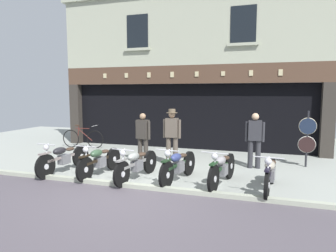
% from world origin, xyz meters
% --- Properties ---
extents(ground, '(22.53, 22.00, 0.18)m').
position_xyz_m(ground, '(0.00, -0.98, -0.04)').
color(ground, '#989D95').
extents(shop_facade, '(10.83, 4.42, 6.22)m').
position_xyz_m(shop_facade, '(0.00, 7.02, 1.70)').
color(shop_facade, black).
rests_on(shop_facade, ground).
extents(motorcycle_far_left, '(0.62, 2.05, 0.93)m').
position_xyz_m(motorcycle_far_left, '(-2.41, 0.72, 0.43)').
color(motorcycle_far_left, black).
rests_on(motorcycle_far_left, ground).
extents(motorcycle_left, '(0.62, 1.96, 0.92)m').
position_xyz_m(motorcycle_left, '(-1.28, 0.76, 0.42)').
color(motorcycle_left, black).
rests_on(motorcycle_left, ground).
extents(motorcycle_center_left, '(0.62, 2.03, 0.91)m').
position_xyz_m(motorcycle_center_left, '(-0.17, 0.71, 0.42)').
color(motorcycle_center_left, black).
rests_on(motorcycle_center_left, ground).
extents(motorcycle_center, '(0.62, 1.96, 0.92)m').
position_xyz_m(motorcycle_center, '(0.90, 0.88, 0.43)').
color(motorcycle_center, black).
rests_on(motorcycle_center, ground).
extents(motorcycle_center_right, '(0.62, 1.98, 0.92)m').
position_xyz_m(motorcycle_center_right, '(2.00, 0.90, 0.43)').
color(motorcycle_center_right, black).
rests_on(motorcycle_center_right, ground).
extents(motorcycle_right, '(0.62, 1.96, 0.92)m').
position_xyz_m(motorcycle_right, '(3.11, 0.82, 0.42)').
color(motorcycle_right, black).
rests_on(motorcycle_right, ground).
extents(salesman_left, '(0.55, 0.30, 1.60)m').
position_xyz_m(salesman_left, '(-0.72, 2.48, 0.88)').
color(salesman_left, '#38332D').
rests_on(salesman_left, ground).
extents(shopkeeper_center, '(0.56, 0.35, 1.76)m').
position_xyz_m(shopkeeper_center, '(0.27, 2.41, 0.98)').
color(shopkeeper_center, brown).
rests_on(shopkeeper_center, ground).
extents(salesman_right, '(0.56, 0.26, 1.65)m').
position_xyz_m(salesman_right, '(2.70, 2.88, 0.92)').
color(salesman_right, '#2D2D33').
rests_on(salesman_right, ground).
extents(tyre_sign_pole, '(0.51, 0.06, 1.71)m').
position_xyz_m(tyre_sign_pole, '(4.20, 3.51, 0.95)').
color(tyre_sign_pole, '#232328').
rests_on(tyre_sign_pole, ground).
extents(advert_board_near, '(0.73, 0.03, 1.02)m').
position_xyz_m(advert_board_near, '(-2.66, 5.40, 1.90)').
color(advert_board_near, beige).
extents(advert_board_far, '(0.72, 0.03, 1.12)m').
position_xyz_m(advert_board_far, '(-3.74, 5.40, 1.76)').
color(advert_board_far, silver).
extents(leaning_bicycle, '(1.82, 0.50, 0.96)m').
position_xyz_m(leaning_bicycle, '(-4.14, 4.25, 0.39)').
color(leaning_bicycle, black).
rests_on(leaning_bicycle, ground).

